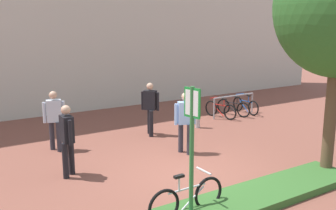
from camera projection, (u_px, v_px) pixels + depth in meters
name	position (u px, v px, depth m)	size (l,w,h in m)	color
ground_plane	(188.00, 173.00, 9.27)	(60.00, 60.00, 0.00)	brown
planter_strip	(224.00, 207.00, 7.35)	(7.00, 1.10, 0.16)	#336028
parking_sign_post	(192.00, 136.00, 6.62)	(0.09, 0.36, 2.49)	#2D7238
bike_at_sign	(187.00, 199.00, 7.10)	(1.68, 0.42, 0.86)	black
bike_rack_cluster	(233.00, 107.00, 15.10)	(2.11, 1.60, 0.83)	#99999E
bollard_steel	(198.00, 115.00, 13.26)	(0.16, 0.16, 0.90)	#ADADB2
person_suited_navy	(67.00, 136.00, 8.87)	(0.34, 0.61, 1.72)	black
person_suited_dark	(150.00, 105.00, 12.28)	(0.44, 0.49, 1.72)	black
person_shirt_blue	(185.00, 119.00, 10.49)	(0.58, 0.45, 1.72)	#2D2D38
person_casual_tan	(54.00, 117.00, 10.74)	(0.60, 0.41, 1.72)	#2D2D38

